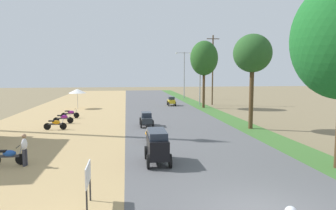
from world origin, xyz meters
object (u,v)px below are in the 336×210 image
(street_signboard, at_px, (88,177))
(car_hatchback_yellow, at_px, (171,101))
(parked_motorbike_third, at_px, (63,118))
(vendor_umbrella, at_px, (77,91))
(parked_motorbike_second, at_px, (56,124))
(streetlamp_mid, at_px, (184,72))
(utility_pole_near, at_px, (213,69))
(car_sedan_charcoal, at_px, (146,118))
(motorbike_ahead_second, at_px, (147,135))
(streetlamp_near, at_px, (200,75))
(pedestrian_on_shoulder, at_px, (25,148))
(median_tree_second, at_px, (252,54))
(car_van_black, at_px, (157,145))
(parked_motorbike_nearest, at_px, (8,155))
(median_tree_third, at_px, (204,58))
(parked_motorbike_fourth, at_px, (70,113))

(street_signboard, xyz_separation_m, car_hatchback_yellow, (7.52, 31.94, -0.36))
(parked_motorbike_third, xyz_separation_m, vendor_umbrella, (-0.49, 11.78, 1.75))
(parked_motorbike_second, bearing_deg, parked_motorbike_third, 89.73)
(streetlamp_mid, distance_m, utility_pole_near, 11.12)
(car_sedan_charcoal, distance_m, car_hatchback_yellow, 16.79)
(motorbike_ahead_second, bearing_deg, parked_motorbike_third, 128.49)
(parked_motorbike_second, xyz_separation_m, streetlamp_near, (15.88, 16.60, 3.78))
(streetlamp_mid, bearing_deg, parked_motorbike_second, -119.09)
(pedestrian_on_shoulder, bearing_deg, median_tree_second, 29.03)
(median_tree_second, distance_m, streetlamp_near, 18.26)
(median_tree_second, bearing_deg, pedestrian_on_shoulder, -150.97)
(car_van_black, distance_m, car_sedan_charcoal, 10.98)
(street_signboard, xyz_separation_m, streetlamp_mid, (11.52, 43.72, 3.63))
(car_van_black, height_order, motorbike_ahead_second, car_van_black)
(pedestrian_on_shoulder, bearing_deg, motorbike_ahead_second, 34.12)
(parked_motorbike_nearest, distance_m, car_sedan_charcoal, 12.77)
(median_tree_third, height_order, motorbike_ahead_second, median_tree_third)
(parked_motorbike_nearest, height_order, car_sedan_charcoal, car_sedan_charcoal)
(pedestrian_on_shoulder, height_order, median_tree_second, median_tree_second)
(car_sedan_charcoal, bearing_deg, parked_motorbike_nearest, -126.22)
(median_tree_second, bearing_deg, car_van_black, -134.27)
(streetlamp_near, height_order, car_hatchback_yellow, streetlamp_near)
(streetlamp_near, distance_m, motorbike_ahead_second, 24.25)
(street_signboard, bearing_deg, parked_motorbike_nearest, 129.62)
(street_signboard, bearing_deg, utility_pole_near, 67.51)
(parked_motorbike_third, xyz_separation_m, utility_pole_near, (17.93, 14.44, 4.58))
(parked_motorbike_third, height_order, street_signboard, street_signboard)
(parked_motorbike_nearest, relative_size, median_tree_second, 0.23)
(median_tree_third, bearing_deg, median_tree_second, -89.60)
(streetlamp_mid, relative_size, car_hatchback_yellow, 4.07)
(streetlamp_near, xyz_separation_m, car_hatchback_yellow, (-3.99, 0.15, -3.59))
(vendor_umbrella, xyz_separation_m, median_tree_third, (16.20, -1.13, 4.15))
(car_van_black, bearing_deg, streetlamp_mid, 77.47)
(streetlamp_near, relative_size, utility_pole_near, 0.75)
(streetlamp_mid, bearing_deg, motorbike_ahead_second, -104.49)
(median_tree_second, height_order, streetlamp_mid, streetlamp_mid)
(streetlamp_near, height_order, car_van_black, streetlamp_near)
(parked_motorbike_fourth, relative_size, car_van_black, 0.75)
(parked_motorbike_third, relative_size, car_sedan_charcoal, 0.80)
(parked_motorbike_fourth, xyz_separation_m, median_tree_third, (15.66, 7.35, 5.91))
(median_tree_second, relative_size, utility_pole_near, 0.78)
(car_van_black, bearing_deg, pedestrian_on_shoulder, 176.30)
(parked_motorbike_third, height_order, car_sedan_charcoal, car_sedan_charcoal)
(parked_motorbike_fourth, height_order, car_hatchback_yellow, car_hatchback_yellow)
(parked_motorbike_fourth, relative_size, pedestrian_on_shoulder, 1.11)
(car_hatchback_yellow, xyz_separation_m, motorbike_ahead_second, (-4.84, -22.41, -0.17))
(parked_motorbike_second, distance_m, street_signboard, 15.81)
(parked_motorbike_third, bearing_deg, parked_motorbike_nearest, -90.83)
(parked_motorbike_second, distance_m, parked_motorbike_third, 3.17)
(median_tree_third, distance_m, streetlamp_mid, 14.81)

